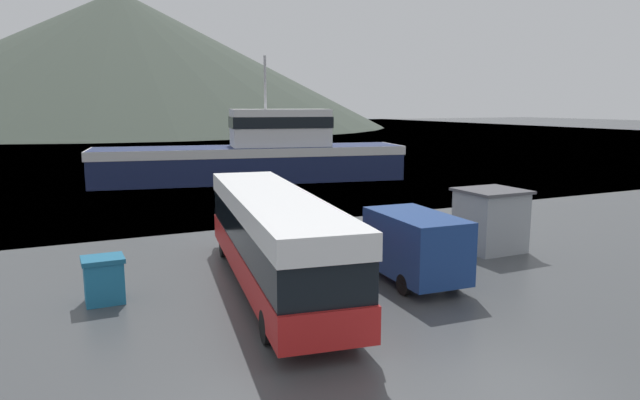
% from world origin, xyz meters
% --- Properties ---
extents(ground_plane, '(400.00, 400.00, 0.00)m').
position_xyz_m(ground_plane, '(0.00, 0.00, 0.00)').
color(ground_plane, '#424447').
extents(water_surface, '(240.00, 240.00, 0.00)m').
position_xyz_m(water_surface, '(0.00, 138.47, 0.00)').
color(water_surface, slate).
rests_on(water_surface, ground).
extents(hill_backdrop, '(144.03, 144.03, 36.49)m').
position_xyz_m(hill_backdrop, '(10.76, 159.65, 18.24)').
color(hill_backdrop, '#424C42').
rests_on(hill_backdrop, ground).
extents(tour_bus, '(4.43, 13.02, 3.22)m').
position_xyz_m(tour_bus, '(-2.30, 8.87, 1.82)').
color(tour_bus, red).
rests_on(tour_bus, ground).
extents(delivery_van, '(2.45, 5.81, 2.46)m').
position_xyz_m(delivery_van, '(2.31, 7.70, 1.30)').
color(delivery_van, navy).
rests_on(delivery_van, ground).
extents(fishing_boat, '(25.26, 9.70, 9.97)m').
position_xyz_m(fishing_boat, '(6.24, 35.14, 2.17)').
color(fishing_boat, '#19234C').
rests_on(fishing_boat, water_surface).
extents(storage_bin, '(1.26, 1.09, 1.47)m').
position_xyz_m(storage_bin, '(-7.64, 9.74, 0.75)').
color(storage_bin, teal).
rests_on(storage_bin, ground).
extents(dock_kiosk, '(2.58, 2.43, 2.63)m').
position_xyz_m(dock_kiosk, '(7.80, 9.60, 1.33)').
color(dock_kiosk, '#93999E').
rests_on(dock_kiosk, ground).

